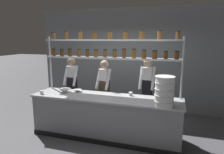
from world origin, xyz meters
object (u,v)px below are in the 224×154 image
(chef_right, at_px, (147,87))
(chef_left, at_px, (72,84))
(prep_bowl_near_left, at_px, (77,91))
(serving_cup_front, at_px, (42,92))
(spice_shelf_unit, at_px, (110,51))
(serving_cup_by_board, at_px, (131,94))
(container_stack, at_px, (164,92))
(chef_center, at_px, (104,88))
(prep_bowl_center_front, at_px, (65,91))

(chef_right, bearing_deg, chef_left, -173.76)
(chef_right, bearing_deg, prep_bowl_near_left, -153.05)
(prep_bowl_near_left, height_order, serving_cup_front, serving_cup_front)
(spice_shelf_unit, height_order, serving_cup_by_board, spice_shelf_unit)
(prep_bowl_near_left, bearing_deg, serving_cup_by_board, 2.82)
(chef_left, xyz_separation_m, container_stack, (2.44, -1.04, 0.25))
(chef_center, height_order, prep_bowl_center_front, chef_center)
(prep_bowl_near_left, distance_m, prep_bowl_center_front, 0.30)
(serving_cup_front, bearing_deg, chef_left, 77.58)
(spice_shelf_unit, bearing_deg, prep_bowl_center_front, -165.50)
(prep_bowl_near_left, relative_size, prep_bowl_center_front, 0.70)
(serving_cup_front, bearing_deg, chef_center, 38.69)
(chef_right, relative_size, prep_bowl_near_left, 8.48)
(chef_right, relative_size, prep_bowl_center_front, 5.97)
(chef_center, relative_size, prep_bowl_center_front, 5.67)
(chef_left, xyz_separation_m, chef_center, (0.94, -0.06, -0.02))
(spice_shelf_unit, bearing_deg, chef_right, 31.31)
(chef_left, height_order, chef_center, chef_left)
(spice_shelf_unit, relative_size, chef_center, 1.92)
(chef_center, xyz_separation_m, prep_bowl_center_front, (-0.76, -0.62, 0.03))
(chef_left, distance_m, chef_right, 1.99)
(chef_center, height_order, serving_cup_front, chef_center)
(prep_bowl_near_left, height_order, prep_bowl_center_front, prep_bowl_center_front)
(chef_left, distance_m, serving_cup_by_board, 1.78)
(spice_shelf_unit, bearing_deg, prep_bowl_near_left, -168.42)
(serving_cup_front, height_order, serving_cup_by_board, same)
(chef_left, bearing_deg, serving_cup_front, -96.81)
(chef_center, xyz_separation_m, serving_cup_front, (-1.16, -0.93, 0.03))
(chef_right, distance_m, prep_bowl_near_left, 1.66)
(chef_right, height_order, container_stack, chef_right)
(chef_center, bearing_deg, chef_right, 21.40)
(chef_left, relative_size, serving_cup_front, 19.45)
(chef_left, distance_m, container_stack, 2.66)
(container_stack, height_order, serving_cup_by_board, container_stack)
(serving_cup_front, bearing_deg, container_stack, -1.07)
(chef_right, xyz_separation_m, serving_cup_front, (-2.21, -1.05, -0.03))
(serving_cup_by_board, bearing_deg, chef_right, 63.57)
(chef_center, distance_m, prep_bowl_near_left, 0.71)
(spice_shelf_unit, bearing_deg, serving_cup_by_board, -10.39)
(spice_shelf_unit, height_order, chef_right, spice_shelf_unit)
(chef_left, xyz_separation_m, serving_cup_front, (-0.22, -0.99, 0.00))
(spice_shelf_unit, distance_m, serving_cup_by_board, 1.04)
(chef_right, height_order, serving_cup_by_board, chef_right)
(prep_bowl_near_left, bearing_deg, serving_cup_front, -148.29)
(prep_bowl_center_front, distance_m, serving_cup_by_board, 1.54)
(chef_center, distance_m, prep_bowl_center_front, 0.99)
(serving_cup_by_board, bearing_deg, spice_shelf_unit, 169.61)
(chef_left, distance_m, prep_bowl_center_front, 0.71)
(prep_bowl_near_left, bearing_deg, container_stack, -13.16)
(prep_bowl_near_left, bearing_deg, spice_shelf_unit, 11.58)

